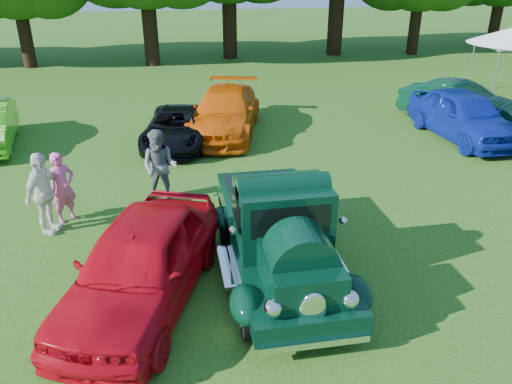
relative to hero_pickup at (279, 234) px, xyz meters
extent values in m
plane|color=#274A11|center=(-0.05, -0.13, -0.86)|extent=(120.00, 120.00, 0.00)
cylinder|color=black|center=(-0.89, -1.70, -0.47)|extent=(0.24, 0.79, 0.79)
cylinder|color=black|center=(0.89, -1.70, -0.47)|extent=(0.24, 0.79, 0.79)
cylinder|color=black|center=(-0.89, 1.35, -0.47)|extent=(0.24, 0.79, 0.79)
cylinder|color=black|center=(0.89, 1.35, -0.47)|extent=(0.24, 0.79, 0.79)
cube|color=black|center=(0.00, -0.10, -0.31)|extent=(1.84, 4.81, 0.36)
cube|color=black|center=(0.00, -1.54, 0.12)|extent=(1.18, 1.55, 0.66)
cube|color=black|center=(0.00, -0.24, 0.49)|extent=(1.67, 1.23, 1.28)
cube|color=black|center=(0.00, -0.82, 0.71)|extent=(1.39, 0.06, 0.56)
cube|color=black|center=(0.00, 1.37, -0.01)|extent=(1.84, 2.19, 0.62)
cube|color=black|center=(0.00, 1.37, 0.29)|extent=(1.58, 1.93, 0.05)
ellipsoid|color=black|center=(-0.92, -1.70, -0.26)|extent=(0.53, 0.92, 0.53)
ellipsoid|color=black|center=(0.92, -1.70, -0.26)|extent=(0.53, 0.92, 0.53)
ellipsoid|color=black|center=(-0.95, 1.35, -0.27)|extent=(0.41, 0.77, 0.45)
ellipsoid|color=black|center=(0.95, 1.35, -0.27)|extent=(0.41, 0.77, 0.45)
ellipsoid|color=white|center=(0.00, -2.34, -0.01)|extent=(0.43, 0.13, 0.64)
sphere|color=white|center=(-0.60, -2.27, 0.06)|extent=(0.30, 0.30, 0.30)
sphere|color=white|center=(0.60, -2.27, 0.06)|extent=(0.30, 0.30, 0.30)
cube|color=white|center=(0.00, -2.50, -0.50)|extent=(1.73, 0.12, 0.12)
cube|color=white|center=(0.00, 2.47, -0.43)|extent=(1.73, 0.12, 0.12)
imported|color=#BB0814|center=(-2.58, -0.48, -0.06)|extent=(3.40, 5.05, 1.60)
imported|color=black|center=(-1.70, 8.05, -0.27)|extent=(2.66, 4.54, 1.19)
imported|color=#E35808|center=(0.04, 8.98, -0.09)|extent=(3.48, 5.72, 1.55)
imported|color=navy|center=(8.04, 6.96, -0.04)|extent=(2.19, 4.94, 1.65)
imported|color=black|center=(9.02, 8.82, -0.12)|extent=(4.03, 4.49, 1.48)
imported|color=#DA5990|center=(-4.46, 3.03, -0.01)|extent=(0.73, 0.71, 1.70)
imported|color=slate|center=(-2.23, 3.66, 0.09)|extent=(1.10, 0.98, 1.90)
imported|color=silver|center=(-4.78, 2.50, 0.09)|extent=(0.87, 1.21, 1.90)
cylinder|color=slate|center=(11.61, 10.67, 0.29)|extent=(0.06, 0.06, 2.30)
cylinder|color=slate|center=(12.08, 13.20, 0.29)|extent=(0.06, 0.06, 2.30)
cylinder|color=black|center=(-9.65, 23.23, 0.95)|extent=(0.72, 0.72, 3.62)
cylinder|color=black|center=(-2.62, 22.62, 1.27)|extent=(0.85, 0.85, 4.26)
cylinder|color=black|center=(2.23, 24.24, 1.36)|extent=(0.89, 0.89, 4.44)
cylinder|color=black|center=(9.14, 24.32, 1.58)|extent=(0.98, 0.98, 4.89)
cylinder|color=black|center=(14.32, 23.59, 0.96)|extent=(0.73, 0.73, 3.65)
cylinder|color=black|center=(21.24, 25.26, 1.01)|extent=(0.75, 0.75, 3.75)
camera|label=1|loc=(-1.91, -8.13, 4.74)|focal=35.00mm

